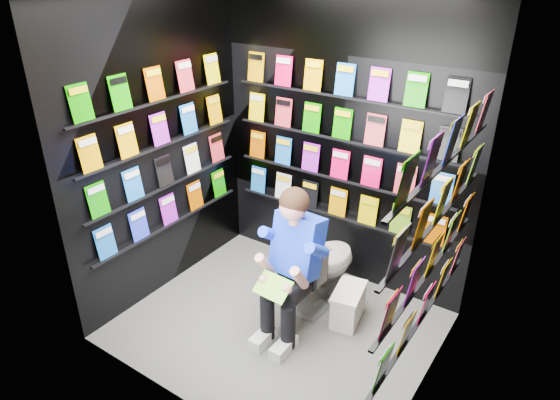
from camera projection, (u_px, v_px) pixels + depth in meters
The scene contains 13 objects.
floor at pixel (278, 326), 4.15m from camera, with size 2.40×2.40×0.00m, color #5B5B59.
wall_back at pixel (343, 144), 4.31m from camera, with size 2.40×0.04×2.60m, color black.
wall_front at pixel (178, 243), 2.83m from camera, with size 2.40×0.04×2.60m, color black.
wall_left at pixel (160, 150), 4.18m from camera, with size 0.04×2.00×2.60m, color black.
wall_right at pixel (444, 230), 2.96m from camera, with size 0.04×2.00×2.60m, color black.
comics_back at pixel (341, 144), 4.29m from camera, with size 2.10×0.06×1.37m, color #E0074D, non-canonical shape.
comics_left at pixel (162, 150), 4.16m from camera, with size 0.06×1.70×1.37m, color #E0074D, non-canonical shape.
comics_right at pixel (439, 228), 2.98m from camera, with size 0.06×1.70×1.37m, color #E0074D, non-canonical shape.
toilet at pixel (322, 265), 4.30m from camera, with size 0.42×0.75×0.73m, color white.
longbox at pixel (348, 306), 4.15m from camera, with size 0.20×0.37×0.28m, color white.
longbox_lid at pixel (349, 291), 4.09m from camera, with size 0.22×0.39×0.03m, color white.
reader at pixel (299, 245), 3.84m from camera, with size 0.50×0.74×1.36m, color #0528EA, non-canonical shape.
held_comic at pixel (273, 287), 3.66m from camera, with size 0.28×0.01×0.19m, color green.
Camera 1 is at (1.85, -2.68, 2.77)m, focal length 32.00 mm.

